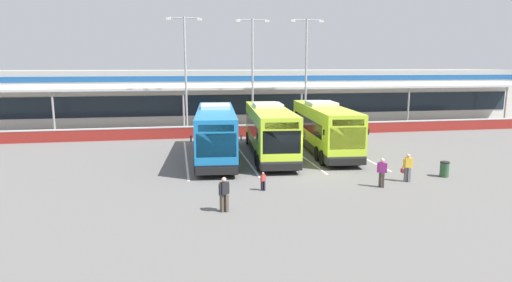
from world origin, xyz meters
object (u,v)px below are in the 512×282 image
(lamp_post_west, at_px, (185,68))
(lamp_post_east, at_px, (306,68))
(pedestrian_child, at_px, (263,181))
(pedestrian_in_dark_coat, at_px, (382,172))
(coach_bus_leftmost, at_px, (216,134))
(coach_bus_centre, at_px, (324,129))
(pedestrian_near_bin, at_px, (224,193))
(pedestrian_with_handbag, at_px, (407,167))
(litter_bin, at_px, (444,169))
(lamp_post_centre, at_px, (253,68))
(coach_bus_left_centre, at_px, (269,131))

(lamp_post_west, distance_m, lamp_post_east, 11.63)
(pedestrian_child, xyz_separation_m, lamp_post_west, (-3.51, 19.51, 5.75))
(pedestrian_in_dark_coat, bearing_deg, coach_bus_leftmost, 132.00)
(coach_bus_centre, xyz_separation_m, lamp_post_east, (1.48, 9.80, 4.50))
(pedestrian_in_dark_coat, bearing_deg, pedestrian_near_bin, -164.67)
(pedestrian_with_handbag, bearing_deg, litter_bin, 12.05)
(lamp_post_centre, xyz_separation_m, litter_bin, (8.28, -19.23, -5.82))
(pedestrian_with_handbag, distance_m, pedestrian_near_bin, 11.34)
(coach_bus_centre, relative_size, pedestrian_with_handbag, 7.61)
(coach_bus_left_centre, xyz_separation_m, lamp_post_centre, (0.73, 11.23, 4.50))
(pedestrian_near_bin, bearing_deg, pedestrian_child, 51.19)
(pedestrian_in_dark_coat, height_order, lamp_post_west, lamp_post_west)
(litter_bin, bearing_deg, coach_bus_left_centre, 138.39)
(pedestrian_with_handbag, relative_size, litter_bin, 1.74)
(coach_bus_centre, bearing_deg, litter_bin, -61.90)
(litter_bin, bearing_deg, pedestrian_child, -175.66)
(coach_bus_left_centre, height_order, coach_bus_centre, same)
(coach_bus_centre, xyz_separation_m, lamp_post_centre, (-3.69, 10.63, 4.50))
(pedestrian_near_bin, bearing_deg, litter_bin, 15.71)
(coach_bus_leftmost, height_order, pedestrian_near_bin, coach_bus_leftmost)
(coach_bus_left_centre, height_order, pedestrian_near_bin, coach_bus_left_centre)
(coach_bus_leftmost, xyz_separation_m, pedestrian_child, (1.71, -8.57, -1.24))
(coach_bus_leftmost, xyz_separation_m, pedestrian_near_bin, (-0.69, -11.56, -0.91))
(lamp_post_east, bearing_deg, pedestrian_near_bin, -115.32)
(pedestrian_near_bin, xyz_separation_m, litter_bin, (13.64, 3.84, -0.41))
(pedestrian_with_handbag, distance_m, pedestrian_child, 8.48)
(pedestrian_in_dark_coat, xyz_separation_m, lamp_post_east, (1.62, 19.80, 5.42))
(lamp_post_west, height_order, litter_bin, lamp_post_west)
(lamp_post_east, relative_size, litter_bin, 11.83)
(lamp_post_east, bearing_deg, coach_bus_leftmost, -132.63)
(coach_bus_leftmost, relative_size, coach_bus_centre, 1.00)
(lamp_post_east, height_order, litter_bin, lamp_post_east)
(lamp_post_east, bearing_deg, coach_bus_centre, -98.58)
(pedestrian_in_dark_coat, bearing_deg, coach_bus_centre, 89.17)
(coach_bus_leftmost, distance_m, pedestrian_with_handbag, 13.17)
(pedestrian_near_bin, bearing_deg, lamp_post_west, 92.82)
(litter_bin, bearing_deg, pedestrian_in_dark_coat, -163.59)
(coach_bus_leftmost, relative_size, pedestrian_near_bin, 7.61)
(pedestrian_with_handbag, distance_m, lamp_post_east, 19.76)
(coach_bus_centre, relative_size, litter_bin, 13.25)
(pedestrian_with_handbag, relative_size, pedestrian_near_bin, 1.00)
(pedestrian_with_handbag, bearing_deg, lamp_post_centre, 105.53)
(lamp_post_centre, relative_size, lamp_post_east, 1.00)
(pedestrian_in_dark_coat, xyz_separation_m, pedestrian_child, (-6.50, 0.54, -0.33))
(litter_bin, bearing_deg, pedestrian_with_handbag, -167.95)
(coach_bus_leftmost, distance_m, lamp_post_west, 11.96)
(coach_bus_left_centre, bearing_deg, lamp_post_centre, 86.28)
(lamp_post_centre, bearing_deg, pedestrian_in_dark_coat, -80.26)
(pedestrian_with_handbag, xyz_separation_m, litter_bin, (2.77, 0.59, -0.39))
(coach_bus_leftmost, distance_m, lamp_post_centre, 13.21)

